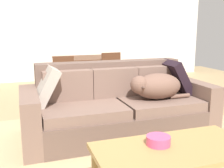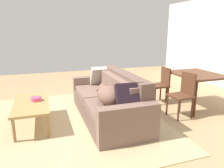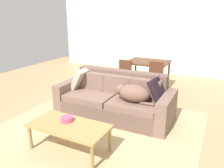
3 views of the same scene
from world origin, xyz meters
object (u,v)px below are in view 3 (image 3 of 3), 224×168
(bowl_on_coffee_table, at_px, (67,119))
(dining_chair_near_left, at_px, (123,75))
(throw_pillow_by_right_arm, at_px, (159,90))
(coffee_table, at_px, (69,127))
(couch, at_px, (115,100))
(dog_on_left_cushion, at_px, (132,93))
(throw_pillow_by_left_arm, at_px, (81,79))
(dining_table, at_px, (148,64))
(dining_chair_near_right, at_px, (155,78))

(bowl_on_coffee_table, distance_m, dining_chair_near_left, 2.81)
(throw_pillow_by_right_arm, relative_size, dining_chair_near_left, 0.56)
(throw_pillow_by_right_arm, xyz_separation_m, coffee_table, (-0.94, -1.53, -0.27))
(couch, bearing_deg, dog_on_left_cushion, -22.44)
(dog_on_left_cushion, height_order, throw_pillow_by_left_arm, throw_pillow_by_left_arm)
(throw_pillow_by_left_arm, distance_m, dining_table, 2.16)
(coffee_table, relative_size, dining_chair_near_left, 1.44)
(dog_on_left_cushion, xyz_separation_m, throw_pillow_by_right_arm, (0.44, 0.24, 0.05))
(bowl_on_coffee_table, bearing_deg, coffee_table, -41.33)
(couch, xyz_separation_m, throw_pillow_by_right_arm, (0.88, 0.06, 0.33))
(throw_pillow_by_right_arm, height_order, bowl_on_coffee_table, throw_pillow_by_right_arm)
(coffee_table, height_order, dining_chair_near_right, dining_chair_near_right)
(couch, relative_size, throw_pillow_by_left_arm, 5.05)
(throw_pillow_by_left_arm, bearing_deg, coffee_table, -61.65)
(couch, bearing_deg, bowl_on_coffee_table, -97.12)
(bowl_on_coffee_table, height_order, dining_chair_near_right, dining_chair_near_right)
(throw_pillow_by_right_arm, bearing_deg, dining_chair_near_right, 109.02)
(throw_pillow_by_right_arm, xyz_separation_m, dining_chair_near_right, (-0.46, 1.32, -0.17))
(dining_table, bearing_deg, throw_pillow_by_right_arm, -66.25)
(dining_table, height_order, dining_chair_near_left, dining_chair_near_left)
(dining_chair_near_right, bearing_deg, throw_pillow_by_right_arm, -76.88)
(dining_table, relative_size, dining_chair_near_left, 1.31)
(throw_pillow_by_right_arm, height_order, dining_chair_near_left, throw_pillow_by_right_arm)
(dining_chair_near_left, bearing_deg, bowl_on_coffee_table, -83.50)
(throw_pillow_by_right_arm, distance_m, bowl_on_coffee_table, 1.79)
(dog_on_left_cushion, xyz_separation_m, dining_chair_near_left, (-0.89, 1.59, -0.14))
(throw_pillow_by_left_arm, bearing_deg, dining_chair_near_right, 46.03)
(bowl_on_coffee_table, distance_m, dining_table, 3.41)
(bowl_on_coffee_table, bearing_deg, throw_pillow_by_right_arm, 54.39)
(dining_chair_near_right, bearing_deg, throw_pillow_by_left_arm, -139.86)
(dog_on_left_cushion, height_order, throw_pillow_by_right_arm, throw_pillow_by_right_arm)
(couch, height_order, coffee_table, couch)
(dining_chair_near_left, bearing_deg, dining_chair_near_right, -0.96)
(dining_table, bearing_deg, throw_pillow_by_left_arm, -114.35)
(throw_pillow_by_left_arm, distance_m, dining_chair_near_left, 1.44)
(dog_on_left_cushion, bearing_deg, coffee_table, -111.78)
(bowl_on_coffee_table, relative_size, dining_table, 0.17)
(couch, relative_size, bowl_on_coffee_table, 12.57)
(bowl_on_coffee_table, height_order, dining_chair_near_left, dining_chair_near_left)
(throw_pillow_by_left_arm, xyz_separation_m, throw_pillow_by_right_arm, (1.75, 0.02, 0.00))
(dog_on_left_cushion, bearing_deg, dining_chair_near_left, 118.62)
(couch, relative_size, dining_chair_near_left, 2.78)
(couch, bearing_deg, throw_pillow_by_right_arm, 3.52)
(couch, bearing_deg, throw_pillow_by_left_arm, 176.48)
(throw_pillow_by_right_arm, distance_m, coffee_table, 1.81)
(bowl_on_coffee_table, xyz_separation_m, dining_table, (0.17, 3.40, 0.22))
(coffee_table, bearing_deg, dog_on_left_cushion, 68.81)
(throw_pillow_by_left_arm, distance_m, dining_chair_near_right, 1.87)
(dining_chair_near_right, bearing_deg, coffee_table, -105.46)
(throw_pillow_by_right_arm, relative_size, coffee_table, 0.39)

